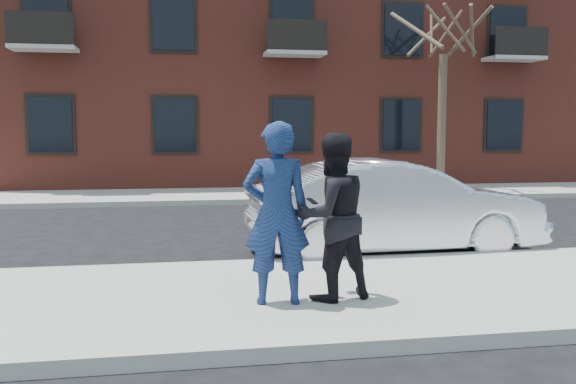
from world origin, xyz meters
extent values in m
plane|color=black|center=(0.00, 0.00, 0.00)|extent=(100.00, 100.00, 0.00)
cube|color=#989590|center=(0.00, -0.25, 0.07)|extent=(50.00, 3.50, 0.15)
cube|color=#999691|center=(0.00, 1.55, 0.07)|extent=(50.00, 0.10, 0.15)
cube|color=#989590|center=(0.00, 11.25, 0.07)|extent=(50.00, 3.50, 0.15)
cube|color=#999691|center=(0.00, 9.45, 0.07)|extent=(50.00, 0.10, 0.15)
cube|color=maroon|center=(2.00, 18.00, 6.00)|extent=(24.00, 10.00, 12.00)
cube|color=black|center=(-7.50, 12.94, 2.20)|extent=(1.30, 0.06, 1.70)
cube|color=black|center=(3.90, 12.94, 2.20)|extent=(1.30, 0.06, 1.70)
cube|color=black|center=(-7.50, 12.94, 5.40)|extent=(1.30, 0.06, 1.70)
cube|color=black|center=(3.90, 12.94, 5.40)|extent=(1.30, 0.06, 1.70)
cylinder|color=#3C2F23|center=(4.50, 11.00, 2.25)|extent=(0.26, 0.26, 4.20)
imported|color=silver|center=(-0.16, 2.30, 0.77)|extent=(4.73, 1.80, 1.54)
imported|color=navy|center=(-2.53, -0.68, 1.12)|extent=(0.74, 0.51, 1.94)
cube|color=black|center=(-2.56, -0.45, 1.41)|extent=(0.08, 0.13, 0.08)
imported|color=black|center=(-1.91, -0.60, 1.06)|extent=(1.03, 0.90, 1.82)
cube|color=black|center=(-2.10, -0.47, 1.22)|extent=(0.12, 0.15, 0.06)
camera|label=1|loc=(-3.50, -6.98, 1.98)|focal=38.00mm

